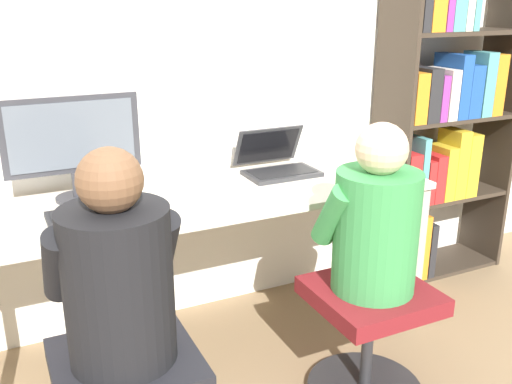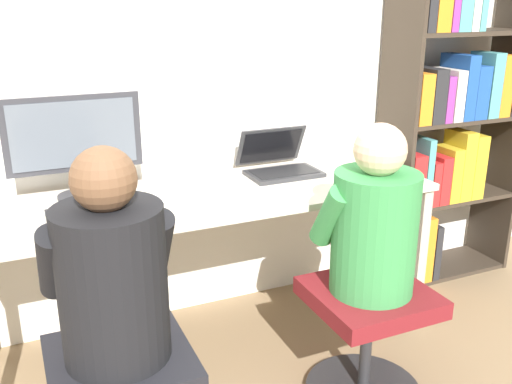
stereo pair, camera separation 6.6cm
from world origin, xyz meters
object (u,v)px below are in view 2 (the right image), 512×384
Objects in this scene: keyboard at (97,211)px; bookshelf at (445,121)px; desktop_monitor at (74,142)px; office_chair_right at (367,334)px; person_at_monitor at (112,271)px; laptop at (280,164)px; person_at_laptop at (374,222)px.

bookshelf is at bearing 6.10° from keyboard.
desktop_monitor is 1.45m from office_chair_right.
bookshelf is at bearing 37.81° from office_chair_right.
keyboard is 0.60m from person_at_monitor.
office_chair_right is at bearing -142.19° from bookshelf.
desktop_monitor is 0.86m from person_at_monitor.
person_at_monitor reaches higher than office_chair_right.
bookshelf reaches higher than office_chair_right.
laptop is 0.95m from keyboard.
desktop_monitor reaches higher than person_at_laptop.
person_at_laptop is at bearing -142.36° from bookshelf.
bookshelf reaches higher than desktop_monitor.
bookshelf is (1.01, 0.78, 0.16)m from person_at_laptop.
laptop is at bearing -1.18° from desktop_monitor.
person_at_laptop reaches higher than office_chair_right.
bookshelf is (1.95, 0.21, 0.16)m from keyboard.
desktop_monitor is 0.33m from keyboard.
laptop is 0.19× the size of bookshelf.
person_at_monitor is at bearing -178.18° from person_at_laptop.
office_chair_right is (0.02, -0.79, -0.52)m from laptop.
bookshelf is (1.02, -0.00, 0.13)m from laptop.
bookshelf is (1.01, 0.78, 0.65)m from office_chair_right.
bookshelf is at bearing 22.01° from person_at_monitor.
laptop is 0.71× the size of office_chair_right.
desktop_monitor is at bearing 140.59° from person_at_laptop.
keyboard is (0.03, -0.23, -0.23)m from desktop_monitor.
person_at_laptop is at bearing -31.16° from keyboard.
bookshelf is (2.00, 0.81, 0.15)m from person_at_monitor.
person_at_monitor is at bearing -140.24° from laptop.
keyboard is at bearing -167.05° from laptop.
person_at_monitor reaches higher than person_at_laptop.
office_chair_right is (0.94, -0.57, -0.48)m from keyboard.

